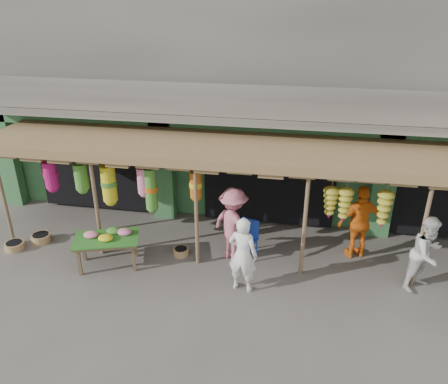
% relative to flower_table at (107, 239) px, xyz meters
% --- Properties ---
extents(ground, '(80.00, 80.00, 0.00)m').
position_rel_flower_table_xyz_m(ground, '(3.59, 0.66, -0.73)').
color(ground, '#514C47').
rests_on(ground, ground).
extents(building, '(16.40, 6.80, 7.00)m').
position_rel_flower_table_xyz_m(building, '(3.59, 5.52, 2.64)').
color(building, gray).
rests_on(building, ground).
extents(awning, '(14.00, 2.70, 2.79)m').
position_rel_flower_table_xyz_m(awning, '(3.42, 1.45, 1.84)').
color(awning, brown).
rests_on(awning, ground).
extents(flower_table, '(1.71, 1.31, 0.90)m').
position_rel_flower_table_xyz_m(flower_table, '(0.00, 0.00, 0.00)').
color(flower_table, brown).
rests_on(flower_table, ground).
extents(blue_chair, '(0.59, 0.59, 0.97)m').
position_rel_flower_table_xyz_m(blue_chair, '(3.25, 1.03, -0.19)').
color(blue_chair, '#1939A7').
rests_on(blue_chair, ground).
extents(basket_left, '(0.65, 0.65, 0.21)m').
position_rel_flower_table_xyz_m(basket_left, '(-2.26, 0.68, -0.62)').
color(basket_left, olive).
rests_on(basket_left, ground).
extents(basket_mid, '(0.57, 0.57, 0.19)m').
position_rel_flower_table_xyz_m(basket_mid, '(-2.73, 0.22, -0.63)').
color(basket_mid, olive).
rests_on(basket_mid, ground).
extents(basket_right, '(0.48, 0.48, 0.18)m').
position_rel_flower_table_xyz_m(basket_right, '(1.59, 0.73, -0.64)').
color(basket_right, '#A98E4F').
rests_on(basket_right, ground).
extents(person_front, '(0.73, 0.55, 1.80)m').
position_rel_flower_table_xyz_m(person_front, '(3.31, -0.36, 0.17)').
color(person_front, white).
rests_on(person_front, ground).
extents(person_right, '(1.09, 1.08, 1.78)m').
position_rel_flower_table_xyz_m(person_right, '(7.26, 0.41, 0.16)').
color(person_right, beige).
rests_on(person_right, ground).
extents(person_vendor, '(1.21, 0.82, 1.91)m').
position_rel_flower_table_xyz_m(person_vendor, '(5.94, 1.48, 0.23)').
color(person_vendor, orange).
rests_on(person_vendor, ground).
extents(person_shopper, '(1.41, 1.28, 1.90)m').
position_rel_flower_table_xyz_m(person_shopper, '(2.91, 0.83, 0.22)').
color(person_shopper, '#CB6B7B').
rests_on(person_shopper, ground).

